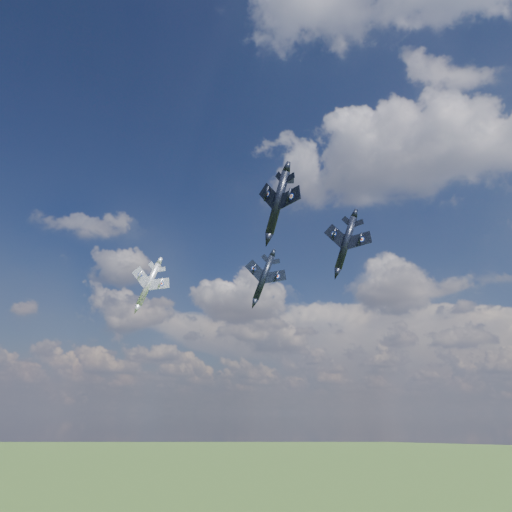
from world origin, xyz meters
The scene contains 4 objects.
jet_lead_navy centered at (7.93, 16.89, 79.81)m, with size 8.97×12.51×2.59m, color black, non-canonical shape.
jet_right_navy centered at (23.09, -7.81, 82.88)m, with size 8.92×12.43×2.57m, color black, non-canonical shape.
jet_high_navy centered at (21.87, 25.96, 87.38)m, with size 10.84×15.11×3.13m, color black, non-canonical shape.
jet_left_silver centered at (-17.33, 12.83, 80.62)m, with size 9.46×13.19×2.73m, color gray, non-canonical shape.
Camera 1 is at (51.10, -65.80, 54.68)m, focal length 35.00 mm.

